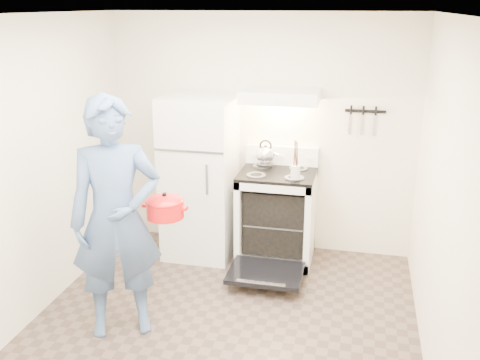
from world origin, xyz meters
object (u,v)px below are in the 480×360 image
person (116,220)px  refrigerator (200,177)px  stove_body (277,217)px  tea_kettle (265,154)px  dutch_oven (165,209)px

person → refrigerator: bearing=56.2°
stove_body → tea_kettle: tea_kettle is taller
refrigerator → person: size_ratio=0.87×
tea_kettle → dutch_oven: tea_kettle is taller
stove_body → dutch_oven: bearing=-117.0°
refrigerator → dutch_oven: 1.35m
refrigerator → stove_body: size_ratio=1.85×
dutch_oven → tea_kettle: bearing=70.3°
stove_body → tea_kettle: 0.67m
stove_body → person: 1.94m
dutch_oven → stove_body: bearing=63.0°
person → dutch_oven: size_ratio=5.25×
stove_body → person: (-1.02, -1.56, 0.51)m
refrigerator → stove_body: bearing=1.8°
person → dutch_oven: bearing=6.7°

